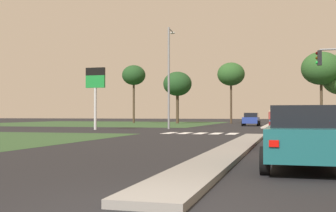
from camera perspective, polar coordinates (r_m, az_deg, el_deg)
The scene contains 24 objects.
ground_plane at distance 35.79m, azimuth 12.41°, elevation -3.28°, with size 200.00×200.00×0.00m, color black.
grass_verge_far_left at distance 66.20m, azimuth -8.96°, elevation -2.29°, with size 35.00×35.00×0.01m, color #2D4C28.
median_island_near at distance 16.88m, azimuth 8.83°, elevation -5.49°, with size 1.20×22.00×0.14m, color gray.
median_island_far at distance 60.76m, azimuth 13.71°, elevation -2.31°, with size 1.20×36.00×0.14m, color #ADA89E.
lane_dash_second at distance 16.58m, azimuth 20.88°, elevation -5.73°, with size 0.14×2.00×0.01m, color silver.
lane_dash_third at distance 22.55m, azimuth 19.47°, elevation -4.50°, with size 0.14×2.00×0.01m, color silver.
lane_dash_fourth at distance 28.53m, azimuth 18.65°, elevation -3.79°, with size 0.14×2.00×0.01m, color silver.
stop_bar_near at distance 28.80m, azimuth 19.22°, elevation -3.76°, with size 6.40×0.50×0.01m, color silver.
crosswalk_bar_near at distance 31.67m, azimuth 0.21°, elevation -3.58°, with size 0.70×2.80×0.01m, color silver.
crosswalk_bar_second at distance 31.39m, azimuth 2.24°, elevation -3.60°, with size 0.70×2.80×0.01m, color silver.
crosswalk_bar_third at distance 31.14m, azimuth 4.31°, elevation -3.61°, with size 0.70×2.80×0.01m, color silver.
crosswalk_bar_fourth at distance 30.94m, azimuth 6.40°, elevation -3.63°, with size 0.70×2.80×0.01m, color silver.
crosswalk_bar_fifth at distance 30.77m, azimuth 8.52°, elevation -3.63°, with size 0.70×2.80×0.01m, color silver.
car_blue_second at distance 52.44m, azimuth 10.92°, elevation -1.73°, with size 1.97×4.20×1.56m.
car_maroon_third at distance 18.20m, azimuth 16.36°, elevation -2.77°, with size 2.08×4.23×1.61m.
car_teal_fourth at distance 11.25m, azimuth 17.65°, elevation -3.91°, with size 2.04×4.20×1.57m.
street_lamp_second at distance 40.89m, azimuth 0.15°, elevation 4.43°, with size 0.56×1.99×9.59m.
street_lamp_fourth at distance 66.81m, azimuth 21.29°, elevation 1.85°, with size 2.11×0.82×8.43m.
pedestrian_at_median at distance 46.12m, azimuth 13.33°, elevation -1.35°, with size 0.34×0.34×1.68m.
fuel_price_totem at distance 39.03m, azimuth -9.56°, elevation 2.83°, with size 1.80×0.24×5.54m.
treeline_near at distance 69.86m, azimuth -4.54°, elevation 4.03°, with size 3.77×3.77×9.31m.
treeline_second at distance 65.97m, azimuth 1.26°, elevation 2.91°, with size 4.35×4.35×7.90m.
treeline_third at distance 65.58m, azimuth 8.32°, elevation 4.15°, with size 4.09×4.09×9.16m.
treeline_fourth at distance 63.57m, azimuth 19.56°, elevation 4.69°, with size 5.40×5.40×10.05m.
Camera 1 is at (1.98, -5.71, 1.36)m, focal length 46.18 mm.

